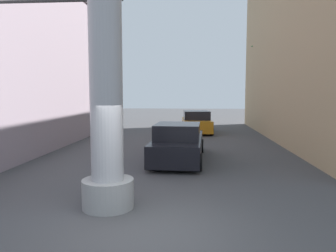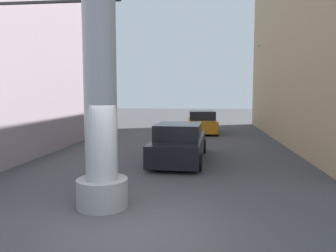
% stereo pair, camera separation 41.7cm
% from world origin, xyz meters
% --- Properties ---
extents(ground_plane, '(87.75, 87.75, 0.00)m').
position_xyz_m(ground_plane, '(0.00, 10.00, 0.00)').
color(ground_plane, '#424244').
extents(street_lamp, '(2.56, 0.28, 7.93)m').
position_xyz_m(street_lamp, '(6.30, 8.22, 4.75)').
color(street_lamp, '#59595E').
rests_on(street_lamp, ground).
extents(traffic_light_mast, '(5.59, 0.32, 5.63)m').
position_xyz_m(traffic_light_mast, '(-4.89, 3.53, 4.03)').
color(traffic_light_mast, '#333333').
rests_on(traffic_light_mast, ground).
extents(car_lead, '(2.19, 5.26, 1.56)m').
position_xyz_m(car_lead, '(0.32, 7.14, 0.70)').
color(car_lead, black).
rests_on(car_lead, ground).
extents(car_far, '(2.27, 4.42, 1.56)m').
position_xyz_m(car_far, '(1.12, 16.87, 0.74)').
color(car_far, black).
rests_on(car_far, ground).
extents(palm_tree_far_right, '(2.74, 2.62, 7.15)m').
position_xyz_m(palm_tree_far_right, '(6.68, 20.87, 4.50)').
color(palm_tree_far_right, brown).
rests_on(palm_tree_far_right, ground).
extents(palm_tree_mid_left, '(2.71, 2.81, 8.39)m').
position_xyz_m(palm_tree_mid_left, '(-6.92, 10.96, 5.00)').
color(palm_tree_mid_left, brown).
rests_on(palm_tree_mid_left, ground).
extents(palm_tree_far_left, '(3.06, 2.96, 7.73)m').
position_xyz_m(palm_tree_far_left, '(-7.23, 18.18, 4.65)').
color(palm_tree_far_left, brown).
rests_on(palm_tree_far_left, ground).
extents(pedestrian_mid_right, '(0.37, 0.37, 1.70)m').
position_xyz_m(pedestrian_mid_right, '(5.77, 8.03, 0.99)').
color(pedestrian_mid_right, black).
rests_on(pedestrian_mid_right, ground).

